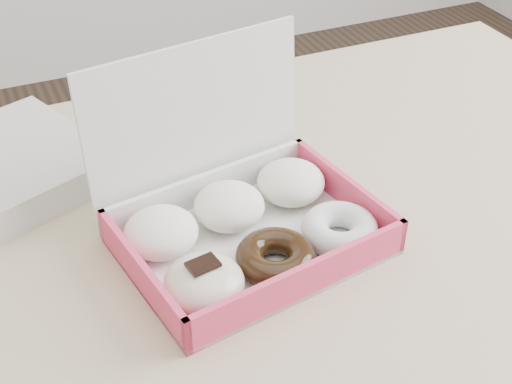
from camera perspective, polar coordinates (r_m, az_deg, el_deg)
name	(u,v)px	position (r m, az deg, el deg)	size (l,w,h in m)	color
table	(281,271)	(0.91, 2.03, -6.33)	(1.20, 0.80, 0.75)	tan
donut_box	(241,219)	(0.81, -1.19, -2.15)	(0.31, 0.27, 0.20)	white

